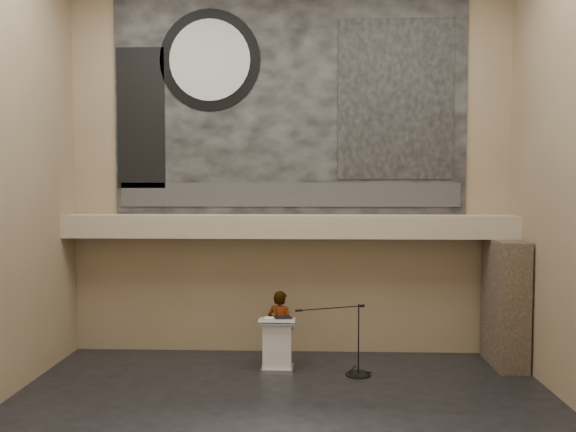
{
  "coord_description": "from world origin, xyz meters",
  "views": [
    {
      "loc": [
        0.43,
        -8.88,
        3.85
      ],
      "look_at": [
        0.0,
        3.2,
        3.2
      ],
      "focal_mm": 35.0,
      "sensor_mm": 36.0,
      "label": 1
    }
  ],
  "objects": [
    {
      "name": "soffit",
      "position": [
        0.0,
        3.6,
        2.95
      ],
      "size": [
        10.0,
        0.8,
        0.5
      ],
      "primitive_type": "cube",
      "color": "tan",
      "rests_on": "wall_back"
    },
    {
      "name": "wall_front",
      "position": [
        0.0,
        -4.0,
        4.25
      ],
      "size": [
        10.0,
        0.02,
        8.5
      ],
      "primitive_type": "cube",
      "color": "#8B7958",
      "rests_on": "floor"
    },
    {
      "name": "floor",
      "position": [
        0.0,
        0.0,
        0.0
      ],
      "size": [
        10.0,
        10.0,
        0.0
      ],
      "primitive_type": "plane",
      "color": "black",
      "rests_on": "ground"
    },
    {
      "name": "speaker_person",
      "position": [
        -0.16,
        2.98,
        0.81
      ],
      "size": [
        0.69,
        0.58,
        1.62
      ],
      "primitive_type": "imported",
      "rotation": [
        0.0,
        0.0,
        2.74
      ],
      "color": "silver",
      "rests_on": "floor"
    },
    {
      "name": "wall_back",
      "position": [
        0.0,
        4.0,
        4.25
      ],
      "size": [
        10.0,
        0.02,
        8.5
      ],
      "primitive_type": "cube",
      "color": "#8B7958",
      "rests_on": "floor"
    },
    {
      "name": "stone_pier",
      "position": [
        4.65,
        3.15,
        1.35
      ],
      "size": [
        0.6,
        1.4,
        2.7
      ],
      "primitive_type": "cube",
      "color": "#3E3226",
      "rests_on": "floor"
    },
    {
      "name": "banner_clock_rim",
      "position": [
        -1.8,
        3.93,
        6.7
      ],
      "size": [
        2.3,
        0.02,
        2.3
      ],
      "primitive_type": "cylinder",
      "rotation": [
        1.57,
        0.0,
        0.0
      ],
      "color": "black",
      "rests_on": "banner"
    },
    {
      "name": "banner_clock_face",
      "position": [
        -1.8,
        3.91,
        6.7
      ],
      "size": [
        1.84,
        0.02,
        1.84
      ],
      "primitive_type": "cylinder",
      "rotation": [
        1.57,
        0.0,
        0.0
      ],
      "color": "silver",
      "rests_on": "banner"
    },
    {
      "name": "sprinkler_right",
      "position": [
        1.9,
        3.55,
        2.67
      ],
      "size": [
        0.04,
        0.04,
        0.06
      ],
      "primitive_type": "cylinder",
      "color": "#B2893D",
      "rests_on": "soffit"
    },
    {
      "name": "mic_stand",
      "position": [
        1.41,
        2.38,
        0.23
      ],
      "size": [
        1.54,
        0.75,
        1.46
      ],
      "rotation": [
        0.0,
        0.0,
        0.36
      ],
      "color": "black",
      "rests_on": "floor"
    },
    {
      "name": "banner_brick_print",
      "position": [
        -3.4,
        3.93,
        5.4
      ],
      "size": [
        1.1,
        0.02,
        3.2
      ],
      "primitive_type": "cube",
      "color": "black",
      "rests_on": "banner"
    },
    {
      "name": "banner_building_print",
      "position": [
        2.4,
        3.93,
        5.8
      ],
      "size": [
        2.6,
        0.02,
        3.6
      ],
      "primitive_type": "cube",
      "color": "black",
      "rests_on": "banner"
    },
    {
      "name": "lectern",
      "position": [
        -0.2,
        2.62,
        0.55
      ],
      "size": [
        0.76,
        0.55,
        1.14
      ],
      "rotation": [
        0.0,
        0.0,
        -0.02
      ],
      "color": "silver",
      "rests_on": "floor"
    },
    {
      "name": "sprinkler_left",
      "position": [
        -1.6,
        3.55,
        2.67
      ],
      "size": [
        0.04,
        0.04,
        0.06
      ],
      "primitive_type": "cylinder",
      "color": "#B2893D",
      "rests_on": "soffit"
    },
    {
      "name": "banner_text_strip",
      "position": [
        0.0,
        3.93,
        3.65
      ],
      "size": [
        7.76,
        0.02,
        0.55
      ],
      "primitive_type": "cube",
      "color": "#2F2F2F",
      "rests_on": "banner"
    },
    {
      "name": "binder",
      "position": [
        -0.08,
        2.59,
        1.12
      ],
      "size": [
        0.4,
        0.36,
        0.04
      ],
      "primitive_type": "cube",
      "rotation": [
        0.0,
        0.0,
        0.33
      ],
      "color": "black",
      "rests_on": "lectern"
    },
    {
      "name": "papers",
      "position": [
        -0.36,
        2.6,
        1.1
      ],
      "size": [
        0.26,
        0.34,
        0.0
      ],
      "primitive_type": "cube",
      "rotation": [
        0.0,
        0.0,
        -0.08
      ],
      "color": "white",
      "rests_on": "lectern"
    },
    {
      "name": "banner",
      "position": [
        0.0,
        3.97,
        5.7
      ],
      "size": [
        8.0,
        0.05,
        5.0
      ],
      "primitive_type": "cube",
      "color": "black",
      "rests_on": "wall_back"
    }
  ]
}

